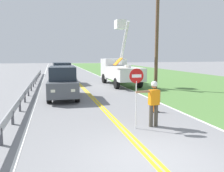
{
  "coord_description": "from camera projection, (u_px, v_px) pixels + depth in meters",
  "views": [
    {
      "loc": [
        -2.58,
        -5.53,
        2.83
      ],
      "look_at": [
        0.5,
        6.15,
        1.2
      ],
      "focal_mm": 36.82,
      "sensor_mm": 36.0,
      "label": 1
    }
  ],
  "objects": [
    {
      "name": "traffic_cone_lead",
      "position": [
        155.0,
        105.0,
        11.48
      ],
      "size": [
        0.4,
        0.4,
        0.7
      ],
      "color": "orange",
      "rests_on": "ground"
    },
    {
      "name": "grass_verge_right",
      "position": [
        170.0,
        78.0,
        28.42
      ],
      "size": [
        16.0,
        110.0,
        0.01
      ],
      "primitive_type": "cube",
      "color": "#517F3D",
      "rests_on": "ground"
    },
    {
      "name": "utility_pole_near",
      "position": [
        157.0,
        38.0,
        18.84
      ],
      "size": [
        1.8,
        0.28,
        8.1
      ],
      "color": "brown",
      "rests_on": "ground"
    },
    {
      "name": "utility_bucket_truck",
      "position": [
        119.0,
        70.0,
        21.92
      ],
      "size": [
        2.67,
        6.86,
        6.03
      ],
      "color": "silver",
      "rests_on": "ground"
    },
    {
      "name": "centerline_yellow_left",
      "position": [
        75.0,
        81.0,
        25.47
      ],
      "size": [
        0.11,
        110.0,
        0.01
      ],
      "primitive_type": "cube",
      "color": "yellow",
      "rests_on": "ground"
    },
    {
      "name": "flagger_worker",
      "position": [
        154.0,
        101.0,
        9.05
      ],
      "size": [
        1.08,
        0.28,
        1.83
      ],
      "color": "#474238",
      "rests_on": "ground"
    },
    {
      "name": "oncoming_suv_second",
      "position": [
        62.0,
        73.0,
        22.85
      ],
      "size": [
        2.0,
        4.64,
        2.1
      ],
      "color": "#4C5156",
      "rests_on": "ground"
    },
    {
      "name": "edge_line_left",
      "position": [
        42.0,
        82.0,
        24.59
      ],
      "size": [
        0.12,
        110.0,
        0.01
      ],
      "primitive_type": "cube",
      "color": "silver",
      "rests_on": "ground"
    },
    {
      "name": "oncoming_suv_nearest",
      "position": [
        63.0,
        82.0,
        15.02
      ],
      "size": [
        2.09,
        4.68,
        2.1
      ],
      "color": "#4C5156",
      "rests_on": "ground"
    },
    {
      "name": "stop_sign_paddle",
      "position": [
        136.0,
        85.0,
        8.69
      ],
      "size": [
        0.56,
        0.04,
        2.33
      ],
      "color": "silver",
      "rests_on": "ground"
    },
    {
      "name": "guardrail_left_shoulder",
      "position": [
        32.0,
        83.0,
        19.24
      ],
      "size": [
        0.1,
        32.0,
        0.71
      ],
      "color": "#9EA0A3",
      "rests_on": "ground"
    },
    {
      "name": "centerline_yellow_right",
      "position": [
        77.0,
        81.0,
        25.52
      ],
      "size": [
        0.11,
        110.0,
        0.01
      ],
      "primitive_type": "cube",
      "color": "yellow",
      "rests_on": "ground"
    },
    {
      "name": "edge_line_right",
      "position": [
        107.0,
        80.0,
        26.4
      ],
      "size": [
        0.12,
        110.0,
        0.01
      ],
      "primitive_type": "cube",
      "color": "silver",
      "rests_on": "ground"
    },
    {
      "name": "ground_plane",
      "position": [
        151.0,
        158.0,
        6.32
      ],
      "size": [
        160.0,
        160.0,
        0.0
      ],
      "primitive_type": "plane",
      "color": "gray"
    }
  ]
}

